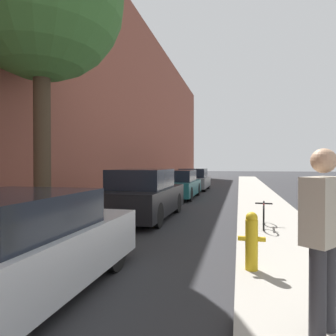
% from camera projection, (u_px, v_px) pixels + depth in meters
% --- Properties ---
extents(ground_plane, '(120.00, 120.00, 0.00)m').
position_uv_depth(ground_plane, '(196.00, 201.00, 14.25)').
color(ground_plane, '#28282B').
extents(sidewalk_left, '(2.00, 52.00, 0.12)m').
position_uv_depth(sidewalk_left, '(137.00, 198.00, 14.91)').
color(sidewalk_left, '#9E998E').
rests_on(sidewalk_left, ground).
extents(sidewalk_right, '(2.00, 52.00, 0.12)m').
position_uv_depth(sidewalk_right, '(261.00, 201.00, 13.59)').
color(sidewalk_right, '#9E998E').
rests_on(sidewalk_right, ground).
extents(building_facade_left, '(0.70, 52.00, 10.73)m').
position_uv_depth(building_facade_left, '(111.00, 90.00, 15.14)').
color(building_facade_left, brown).
rests_on(building_facade_left, ground).
extents(parked_car_silver, '(1.91, 3.91, 1.36)m').
position_uv_depth(parked_car_silver, '(12.00, 248.00, 3.91)').
color(parked_car_silver, black).
rests_on(parked_car_silver, ground).
extents(parked_car_black, '(1.80, 4.26, 1.55)m').
position_uv_depth(parked_car_black, '(143.00, 195.00, 9.66)').
color(parked_car_black, black).
rests_on(parked_car_black, ground).
extents(parked_car_teal, '(1.73, 4.27, 1.41)m').
position_uv_depth(parked_car_teal, '(179.00, 185.00, 15.44)').
color(parked_car_teal, black).
rests_on(parked_car_teal, ground).
extents(parked_car_grey, '(1.86, 3.92, 1.41)m').
position_uv_depth(parked_car_grey, '(194.00, 180.00, 20.29)').
color(parked_car_grey, black).
rests_on(parked_car_grey, ground).
extents(fire_hydrant, '(0.41, 0.19, 0.88)m').
position_uv_depth(fire_hydrant, '(252.00, 240.00, 4.63)').
color(fire_hydrant, gold).
rests_on(fire_hydrant, sidewalk_right).
extents(pedestrian, '(0.48, 0.52, 1.75)m').
position_uv_depth(pedestrian, '(323.00, 230.00, 2.88)').
color(pedestrian, '#2D2D33').
rests_on(pedestrian, sidewalk_right).
extents(bicycle, '(0.44, 1.50, 0.61)m').
position_uv_depth(bicycle, '(264.00, 214.00, 7.79)').
color(bicycle, black).
rests_on(bicycle, sidewalk_right).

